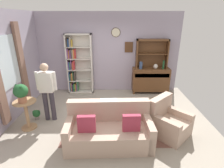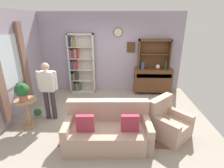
# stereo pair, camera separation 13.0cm
# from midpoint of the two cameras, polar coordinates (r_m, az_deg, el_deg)

# --- Properties ---
(ground_plane) EXTENTS (5.40, 4.60, 0.02)m
(ground_plane) POSITION_cam_midpoint_polar(r_m,az_deg,el_deg) (4.84, -0.50, -11.52)
(ground_plane) COLOR #9E9384
(wall_back) EXTENTS (5.00, 0.09, 2.80)m
(wall_back) POSITION_cam_midpoint_polar(r_m,az_deg,el_deg) (6.33, 0.30, 10.08)
(wall_back) COLOR #A399AD
(wall_back) RESTS_ON ground_plane
(wall_left) EXTENTS (0.16, 4.20, 2.80)m
(wall_left) POSITION_cam_midpoint_polar(r_m,az_deg,el_deg) (5.05, -30.52, 4.37)
(wall_left) COLOR #A399AD
(wall_left) RESTS_ON ground_plane
(area_rug) EXTENTS (2.48, 1.65, 0.01)m
(area_rug) POSITION_cam_midpoint_polar(r_m,az_deg,el_deg) (4.58, 1.91, -13.42)
(area_rug) COLOR brown
(area_rug) RESTS_ON ground_plane
(bookshelf) EXTENTS (0.90, 0.30, 2.10)m
(bookshelf) POSITION_cam_midpoint_polar(r_m,az_deg,el_deg) (6.37, -9.99, 6.25)
(bookshelf) COLOR silver
(bookshelf) RESTS_ON ground_plane
(sideboard) EXTENTS (1.30, 0.45, 0.92)m
(sideboard) POSITION_cam_midpoint_polar(r_m,az_deg,el_deg) (6.44, 13.68, 1.41)
(sideboard) COLOR brown
(sideboard) RESTS_ON ground_plane
(sideboard_hutch) EXTENTS (1.10, 0.26, 1.00)m
(sideboard_hutch) POSITION_cam_midpoint_polar(r_m,az_deg,el_deg) (6.29, 14.31, 10.81)
(sideboard_hutch) COLOR brown
(sideboard_hutch) RESTS_ON sideboard
(vase_tall) EXTENTS (0.11, 0.11, 0.25)m
(vase_tall) POSITION_cam_midpoint_polar(r_m,az_deg,el_deg) (6.14, 10.66, 5.93)
(vase_tall) COLOR #33476B
(vase_tall) RESTS_ON sideboard
(vase_round) EXTENTS (0.15, 0.15, 0.17)m
(vase_round) POSITION_cam_midpoint_polar(r_m,az_deg,el_deg) (6.26, 15.35, 5.47)
(vase_round) COLOR beige
(vase_round) RESTS_ON sideboard
(bottle_wine) EXTENTS (0.07, 0.07, 0.30)m
(bottle_wine) POSITION_cam_midpoint_polar(r_m,az_deg,el_deg) (6.29, 17.76, 5.91)
(bottle_wine) COLOR #194223
(bottle_wine) RESTS_ON sideboard
(couch_floral) EXTENTS (1.83, 0.92, 0.90)m
(couch_floral) POSITION_cam_midpoint_polar(r_m,az_deg,el_deg) (3.89, -0.40, -14.88)
(couch_floral) COLOR tan
(couch_floral) RESTS_ON ground_plane
(armchair_floral) EXTENTS (1.08, 1.08, 0.88)m
(armchair_floral) POSITION_cam_midpoint_polar(r_m,az_deg,el_deg) (4.34, 18.74, -12.30)
(armchair_floral) COLOR tan
(armchair_floral) RESTS_ON ground_plane
(plant_stand) EXTENTS (0.52, 0.52, 0.74)m
(plant_stand) POSITION_cam_midpoint_polar(r_m,az_deg,el_deg) (4.78, -25.28, -7.81)
(plant_stand) COLOR #A87F56
(plant_stand) RESTS_ON ground_plane
(potted_plant_large) EXTENTS (0.32, 0.32, 0.44)m
(potted_plant_large) POSITION_cam_midpoint_polar(r_m,az_deg,el_deg) (4.52, -26.70, -2.00)
(potted_plant_large) COLOR #AD6B4C
(potted_plant_large) RESTS_ON plant_stand
(potted_plant_small) EXTENTS (0.20, 0.20, 0.27)m
(potted_plant_small) POSITION_cam_midpoint_polar(r_m,az_deg,el_deg) (5.20, -22.52, -8.70)
(potted_plant_small) COLOR gray
(potted_plant_small) RESTS_ON ground_plane
(person_reading) EXTENTS (0.52, 0.21, 1.56)m
(person_reading) POSITION_cam_midpoint_polar(r_m,az_deg,el_deg) (4.74, -19.51, -1.11)
(person_reading) COLOR #38333D
(person_reading) RESTS_ON ground_plane
(coffee_table) EXTENTS (0.80, 0.50, 0.42)m
(coffee_table) POSITION_cam_midpoint_polar(r_m,az_deg,el_deg) (4.68, 2.04, -7.61)
(coffee_table) COLOR brown
(coffee_table) RESTS_ON ground_plane
(book_stack) EXTENTS (0.17, 0.13, 0.06)m
(book_stack) POSITION_cam_midpoint_polar(r_m,az_deg,el_deg) (4.58, 1.71, -6.94)
(book_stack) COLOR #3F3833
(book_stack) RESTS_ON coffee_table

